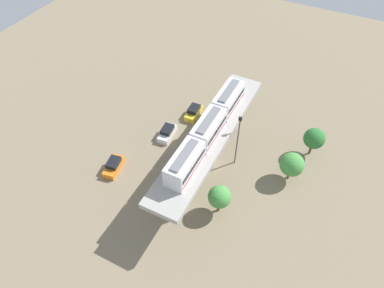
{
  "coord_description": "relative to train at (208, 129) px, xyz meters",
  "views": [
    {
      "loc": [
        13.49,
        -32.32,
        41.88
      ],
      "look_at": [
        -2.5,
        -0.63,
        4.11
      ],
      "focal_mm": 33.09,
      "sensor_mm": 36.0,
      "label": 1
    }
  ],
  "objects": [
    {
      "name": "train",
      "position": [
        0.0,
        0.0,
        0.0
      ],
      "size": [
        2.64,
        20.5,
        3.24
      ],
      "color": "silver",
      "rests_on": "viaduct"
    },
    {
      "name": "parked_car_orange",
      "position": [
        -12.46,
        -6.54,
        -7.64
      ],
      "size": [
        2.5,
        4.45,
        1.76
      ],
      "rotation": [
        0.0,
        0.0,
        0.17
      ],
      "color": "orange",
      "rests_on": "ground"
    },
    {
      "name": "tree_near_viaduct",
      "position": [
        11.64,
        3.73,
        -5.34
      ],
      "size": [
        3.52,
        3.52,
        4.81
      ],
      "color": "brown",
      "rests_on": "ground"
    },
    {
      "name": "viaduct",
      "position": [
        0.0,
        0.63,
        -3.14
      ],
      "size": [
        5.2,
        28.85,
        6.85
      ],
      "color": "#A8A59E",
      "rests_on": "ground"
    },
    {
      "name": "parked_car_yellow",
      "position": [
        -7.12,
        9.81,
        -7.64
      ],
      "size": [
        1.96,
        4.26,
        1.76
      ],
      "rotation": [
        0.0,
        0.0,
        0.04
      ],
      "color": "yellow",
      "rests_on": "ground"
    },
    {
      "name": "ground_plane",
      "position": [
        0.0,
        0.63,
        -8.38
      ],
      "size": [
        120.0,
        120.0,
        0.0
      ],
      "primitive_type": "plane",
      "color": "#84755B"
    },
    {
      "name": "parked_car_white",
      "position": [
        -8.74,
        3.3,
        -7.64
      ],
      "size": [
        2.18,
        4.35,
        1.76
      ],
      "rotation": [
        0.0,
        0.0,
        0.09
      ],
      "color": "white",
      "rests_on": "ground"
    },
    {
      "name": "signal_post",
      "position": [
        3.4,
        2.95,
        -3.14
      ],
      "size": [
        0.44,
        0.28,
        9.45
      ],
      "color": "#4C4C51",
      "rests_on": "ground"
    },
    {
      "name": "tree_far_corner",
      "position": [
        13.26,
        10.06,
        -5.05
      ],
      "size": [
        3.27,
        3.27,
        4.98
      ],
      "color": "brown",
      "rests_on": "ground"
    },
    {
      "name": "tree_mid_lot",
      "position": [
        4.65,
        -6.13,
        -5.22
      ],
      "size": [
        3.13,
        3.13,
        4.75
      ],
      "color": "brown",
      "rests_on": "ground"
    }
  ]
}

